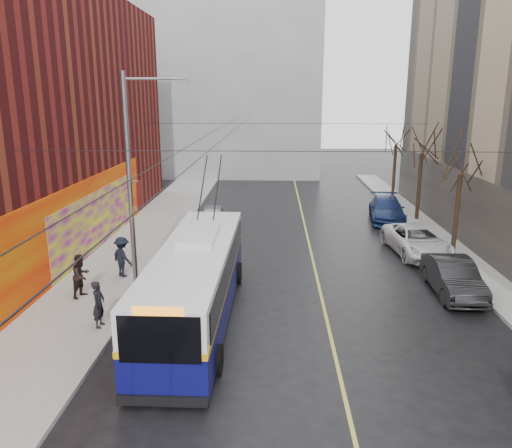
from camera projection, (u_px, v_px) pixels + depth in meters
The scene contains 18 objects.
sidewalk_left at pixel (112, 274), 23.13m from camera, with size 4.00×60.00×0.15m, color gray.
sidewalk_right at pixel (483, 278), 22.53m from camera, with size 2.00×60.00×0.15m, color gray.
lane_line at pixel (314, 263), 24.75m from camera, with size 0.12×50.00×0.01m, color #BFB74C.
building_far at pixel (223, 87), 52.75m from camera, with size 20.50×12.10×18.00m.
streetlight_pole at pixel (133, 179), 19.93m from camera, with size 2.65×0.60×9.00m.
catenary_wires at pixel (232, 135), 24.08m from camera, with size 18.00×60.00×0.22m.
tree_near at pixel (462, 159), 25.18m from camera, with size 3.20×3.20×6.40m.
tree_mid at pixel (423, 141), 31.88m from camera, with size 3.20×3.20×6.68m.
tree_far at pixel (397, 135), 38.69m from camera, with size 3.20×3.20×6.57m.
pigeons_flying at pixel (202, 136), 18.51m from camera, with size 3.43×1.49×0.90m.
trolleybus at pixel (196, 281), 18.23m from camera, with size 2.81×11.56×5.45m.
parked_car_b at pixel (453, 277), 20.78m from camera, with size 1.58×4.53×1.49m, color black.
parked_car_c at pixel (417, 241), 26.03m from camera, with size 2.45×5.31×1.48m, color silver.
parked_car_d at pixel (387, 209), 33.05m from camera, with size 2.14×5.27×1.53m, color navy.
following_car at pixel (212, 218), 31.05m from camera, with size 1.70×4.23×1.44m, color #B3B3B8.
pedestrian_a at pixel (99, 304), 17.45m from camera, with size 0.62×0.41×1.69m, color black.
pedestrian_b at pixel (81, 276), 20.08m from camera, with size 0.87×0.68×1.78m, color black.
pedestrian_c at pixel (122, 257), 22.34m from camera, with size 1.19×0.68×1.84m, color black.
Camera 1 is at (-0.51, -9.56, 8.07)m, focal length 35.00 mm.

